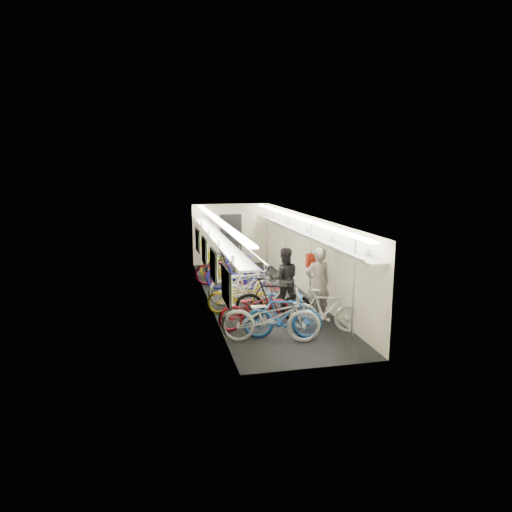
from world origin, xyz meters
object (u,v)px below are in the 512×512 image
backpack (311,260)px  bicycle_0 (271,317)px  bicycle_1 (283,316)px  passenger_mid (284,279)px  passenger_near (318,284)px

backpack → bicycle_0: bearing=-134.1°
bicycle_1 → backpack: bearing=-19.2°
bicycle_1 → passenger_mid: bearing=-3.5°
bicycle_0 → bicycle_1: (0.30, 0.12, -0.04)m
bicycle_0 → passenger_mid: 2.39m
passenger_mid → backpack: (0.81, 0.20, 0.43)m
passenger_near → passenger_mid: bearing=-61.1°
passenger_near → passenger_mid: passenger_near is taller
passenger_mid → bicycle_0: bearing=74.1°
bicycle_1 → backpack: backpack is taller
passenger_near → passenger_mid: size_ratio=1.08×
bicycle_1 → backpack: 2.78m
bicycle_1 → backpack: (1.43, 2.27, 0.75)m
passenger_near → bicycle_1: bearing=38.4°
bicycle_0 → passenger_mid: (0.92, 2.19, 0.28)m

